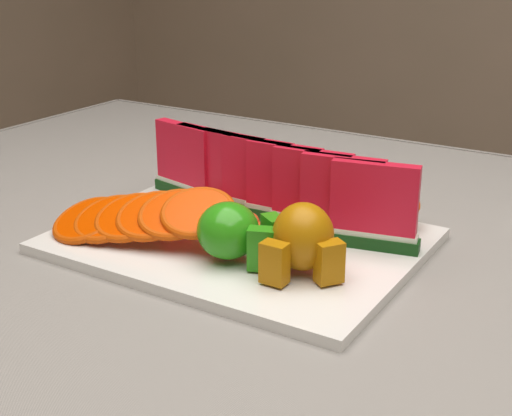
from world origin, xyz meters
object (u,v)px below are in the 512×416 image
at_px(apple_cluster, 235,232).
at_px(fork, 229,163).
at_px(pear_cluster, 303,240).
at_px(platter, 240,241).

relative_size(apple_cluster, fork, 0.51).
distance_m(pear_cluster, fork, 0.44).
height_order(platter, pear_cluster, pear_cluster).
xyz_separation_m(platter, pear_cluster, (0.11, -0.05, 0.04)).
bearing_deg(fork, pear_cluster, -46.37).
bearing_deg(apple_cluster, platter, 118.47).
bearing_deg(platter, fork, 125.93).
relative_size(apple_cluster, pear_cluster, 1.10).
bearing_deg(apple_cluster, pear_cluster, 6.86).
xyz_separation_m(apple_cluster, pear_cluster, (0.08, 0.01, 0.01)).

